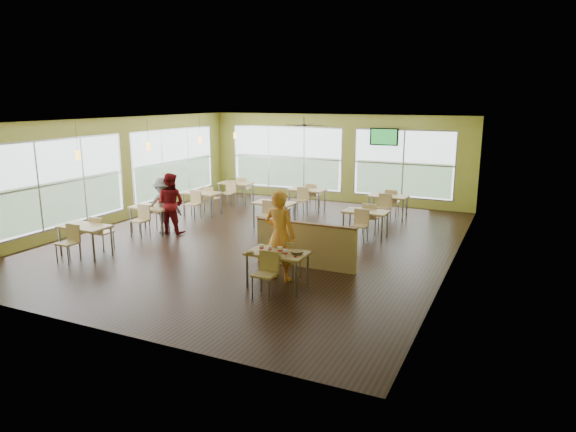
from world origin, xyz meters
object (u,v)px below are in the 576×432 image
object	(u,v)px
main_table	(277,258)
man_plaid	(280,235)
half_wall_divider	(306,245)
food_basket	(297,252)

from	to	relation	value
main_table	man_plaid	size ratio (longest dim) A/B	0.79
man_plaid	half_wall_divider	bearing A→B (deg)	-93.30
food_basket	man_plaid	bearing A→B (deg)	144.58
main_table	half_wall_divider	distance (m)	1.45
half_wall_divider	main_table	bearing A→B (deg)	-90.00
half_wall_divider	man_plaid	distance (m)	1.10
half_wall_divider	food_basket	distance (m)	1.48
main_table	man_plaid	bearing A→B (deg)	109.47
man_plaid	food_basket	bearing A→B (deg)	150.44
main_table	half_wall_divider	bearing A→B (deg)	90.00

